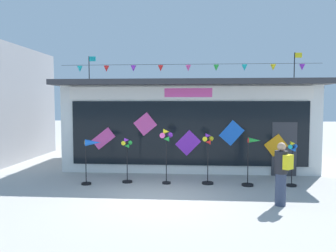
% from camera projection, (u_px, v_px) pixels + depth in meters
% --- Properties ---
extents(ground_plane, '(80.00, 80.00, 0.00)m').
position_uv_depth(ground_plane, '(157.00, 198.00, 9.56)').
color(ground_plane, '#ADAAA5').
extents(kite_shop_building, '(10.28, 6.53, 4.95)m').
position_uv_depth(kite_shop_building, '(189.00, 122.00, 15.49)').
color(kite_shop_building, silver).
rests_on(kite_shop_building, ground_plane).
extents(wind_spinner_far_left, '(0.68, 0.32, 1.52)m').
position_uv_depth(wind_spinner_far_left, '(91.00, 151.00, 11.08)').
color(wind_spinner_far_left, black).
rests_on(wind_spinner_far_left, ground_plane).
extents(wind_spinner_left, '(0.34, 0.34, 1.53)m').
position_uv_depth(wind_spinner_left, '(127.00, 157.00, 11.36)').
color(wind_spinner_left, black).
rests_on(wind_spinner_left, ground_plane).
extents(wind_spinner_center_left, '(0.42, 0.29, 1.85)m').
position_uv_depth(wind_spinner_center_left, '(166.00, 144.00, 11.15)').
color(wind_spinner_center_left, black).
rests_on(wind_spinner_center_left, ground_plane).
extents(wind_spinner_center_right, '(0.39, 0.39, 1.71)m').
position_uv_depth(wind_spinner_center_right, '(208.00, 155.00, 11.16)').
color(wind_spinner_center_right, black).
rests_on(wind_spinner_center_right, ground_plane).
extents(wind_spinner_right, '(0.59, 0.38, 1.59)m').
position_uv_depth(wind_spinner_right, '(251.00, 159.00, 10.92)').
color(wind_spinner_right, black).
rests_on(wind_spinner_right, ground_plane).
extents(wind_spinner_far_right, '(0.34, 0.32, 1.48)m').
position_uv_depth(wind_spinner_far_right, '(292.00, 160.00, 10.85)').
color(wind_spinner_far_right, black).
rests_on(wind_spinner_far_right, ground_plane).
extents(person_near_camera, '(0.46, 0.46, 1.68)m').
position_uv_depth(person_near_camera, '(282.00, 172.00, 8.82)').
color(person_near_camera, '#333D56').
rests_on(person_near_camera, ground_plane).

